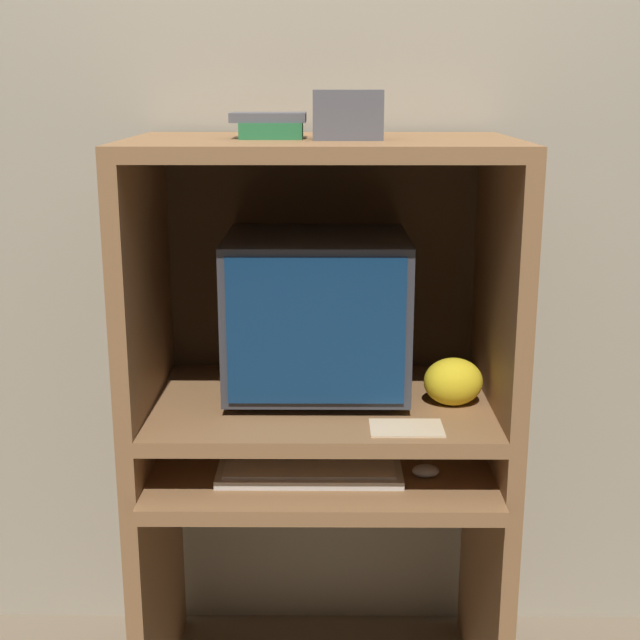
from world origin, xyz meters
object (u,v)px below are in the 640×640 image
object	(u,v)px
snack_bag	(453,382)
book_stack	(270,125)
mouse	(426,471)
storage_box	(348,115)
crt_monitor	(317,312)
keyboard	(310,472)

from	to	relation	value
snack_bag	book_stack	size ratio (longest dim) A/B	0.83
mouse	snack_bag	distance (m)	0.22
snack_bag	storage_box	distance (m)	0.68
book_stack	storage_box	distance (m)	0.18
snack_bag	mouse	bearing A→B (deg)	-125.88
book_stack	mouse	bearing A→B (deg)	-19.38
crt_monitor	keyboard	bearing A→B (deg)	-94.42
crt_monitor	storage_box	distance (m)	0.49
keyboard	book_stack	world-z (taller)	book_stack
mouse	book_stack	world-z (taller)	book_stack
snack_bag	crt_monitor	bearing A→B (deg)	164.21
mouse	storage_box	size ratio (longest dim) A/B	0.41
keyboard	book_stack	xyz separation A→B (m)	(-0.09, 0.13, 0.79)
keyboard	book_stack	size ratio (longest dim) A/B	2.55
crt_monitor	book_stack	distance (m)	0.47
crt_monitor	snack_bag	xyz separation A→B (m)	(0.33, -0.09, -0.15)
mouse	book_stack	xyz separation A→B (m)	(-0.36, 0.13, 0.79)
keyboard	book_stack	bearing A→B (deg)	123.73
storage_box	book_stack	bearing A→B (deg)	170.86
crt_monitor	snack_bag	distance (m)	0.37
keyboard	snack_bag	world-z (taller)	snack_bag
snack_bag	storage_box	bearing A→B (deg)	179.89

